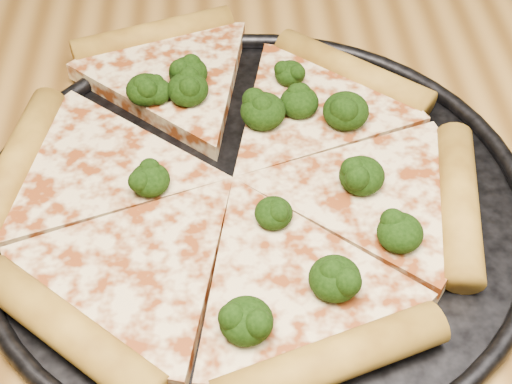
{
  "coord_description": "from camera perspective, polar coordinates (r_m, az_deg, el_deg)",
  "views": [
    {
      "loc": [
        -0.09,
        -0.37,
        1.15
      ],
      "look_at": [
        -0.07,
        0.0,
        0.77
      ],
      "focal_mm": 52.93,
      "sensor_mm": 36.0,
      "label": 1
    }
  ],
  "objects": [
    {
      "name": "dining_table",
      "position": [
        0.62,
        6.56,
        -6.65
      ],
      "size": [
        1.2,
        0.9,
        0.75
      ],
      "color": "olive",
      "rests_on": "ground"
    },
    {
      "name": "pizza_pan",
      "position": [
        0.54,
        0.0,
        -0.6
      ],
      "size": [
        0.4,
        0.4,
        0.02
      ],
      "color": "black",
      "rests_on": "dining_table"
    },
    {
      "name": "pizza",
      "position": [
        0.54,
        -1.97,
        1.28
      ],
      "size": [
        0.37,
        0.41,
        0.03
      ],
      "rotation": [
        0.0,
        0.0,
        0.34
      ],
      "color": "#DEC288",
      "rests_on": "pizza_pan"
    },
    {
      "name": "broccoli_florets",
      "position": [
        0.55,
        0.28,
        3.57
      ],
      "size": [
        0.2,
        0.27,
        0.03
      ],
      "color": "black",
      "rests_on": "pizza"
    }
  ]
}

